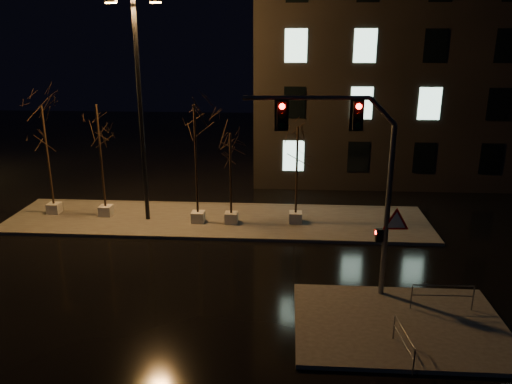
{
  "coord_description": "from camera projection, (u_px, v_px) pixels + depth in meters",
  "views": [
    {
      "loc": [
        3.64,
        -18.43,
        9.33
      ],
      "look_at": [
        2.28,
        2.38,
        2.8
      ],
      "focal_mm": 35.0,
      "sensor_mm": 36.0,
      "label": 1
    }
  ],
  "objects": [
    {
      "name": "median",
      "position": [
        217.0,
        220.0,
        26.26
      ],
      "size": [
        22.0,
        5.0,
        0.15
      ],
      "primitive_type": "cube",
      "color": "#413E3A",
      "rests_on": "ground"
    },
    {
      "name": "ground",
      "position": [
        197.0,
        273.0,
        20.57
      ],
      "size": [
        90.0,
        90.0,
        0.0
      ],
      "primitive_type": "plane",
      "color": "black",
      "rests_on": "ground"
    },
    {
      "name": "building",
      "position": [
        439.0,
        64.0,
        34.6
      ],
      "size": [
        25.0,
        12.0,
        15.0
      ],
      "primitive_type": "cube",
      "color": "black",
      "rests_on": "ground"
    },
    {
      "name": "guard_rail_b",
      "position": [
        404.0,
        340.0,
        14.82
      ],
      "size": [
        0.24,
        1.82,
        0.87
      ],
      "rotation": [
        0.0,
        0.0,
        1.68
      ],
      "color": "#585B60",
      "rests_on": "sidewalk_corner"
    },
    {
      "name": "tree_4",
      "position": [
        297.0,
        149.0,
        24.57
      ],
      "size": [
        1.8,
        1.8,
        5.11
      ],
      "color": "beige",
      "rests_on": "median"
    },
    {
      "name": "tree_1",
      "position": [
        98.0,
        130.0,
        25.32
      ],
      "size": [
        1.8,
        1.8,
        6.08
      ],
      "color": "beige",
      "rests_on": "median"
    },
    {
      "name": "guard_rail_a",
      "position": [
        443.0,
        293.0,
        17.38
      ],
      "size": [
        2.17,
        0.09,
        0.93
      ],
      "rotation": [
        0.0,
        0.0,
        0.02
      ],
      "color": "#585B60",
      "rests_on": "sidewalk_corner"
    },
    {
      "name": "sidewalk_corner",
      "position": [
        399.0,
        324.0,
        16.75
      ],
      "size": [
        7.0,
        5.0,
        0.15
      ],
      "primitive_type": "cube",
      "color": "#413E3A",
      "rests_on": "ground"
    },
    {
      "name": "tree_3",
      "position": [
        230.0,
        154.0,
        24.58
      ],
      "size": [
        1.8,
        1.8,
        4.79
      ],
      "color": "beige",
      "rests_on": "median"
    },
    {
      "name": "tree_0",
      "position": [
        44.0,
        131.0,
        25.74
      ],
      "size": [
        1.8,
        1.8,
        5.96
      ],
      "color": "beige",
      "rests_on": "median"
    },
    {
      "name": "streetlight_main",
      "position": [
        140.0,
        98.0,
        24.34
      ],
      "size": [
        2.73,
        0.52,
        10.92
      ],
      "rotation": [
        0.0,
        0.0,
        -0.08
      ],
      "color": "black",
      "rests_on": "median"
    },
    {
      "name": "traffic_signal_mast",
      "position": [
        357.0,
        169.0,
        17.21
      ],
      "size": [
        5.98,
        0.5,
        7.3
      ],
      "rotation": [
        0.0,
        0.0,
        0.07
      ],
      "color": "#585B60",
      "rests_on": "sidewalk_corner"
    },
    {
      "name": "tree_2",
      "position": [
        195.0,
        132.0,
        24.38
      ],
      "size": [
        1.8,
        1.8,
        6.22
      ],
      "color": "beige",
      "rests_on": "median"
    }
  ]
}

